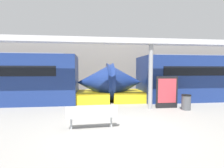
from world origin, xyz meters
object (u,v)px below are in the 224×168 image
object	(u,v)px
poster_board	(167,92)
train_left	(213,79)
trash_bin	(186,102)
support_column_near	(151,77)
bench_near	(92,115)

from	to	relation	value
poster_board	train_left	bearing A→B (deg)	28.84
trash_bin	support_column_near	bearing A→B (deg)	164.53
bench_near	poster_board	xyz separation A→B (m)	(4.23, 3.08, 0.38)
bench_near	train_left	bearing A→B (deg)	28.58
bench_near	poster_board	world-z (taller)	poster_board
bench_near	poster_board	distance (m)	5.25
train_left	trash_bin	bearing A→B (deg)	-140.83
bench_near	trash_bin	bearing A→B (deg)	22.53
support_column_near	bench_near	bearing A→B (deg)	-137.04
bench_near	support_column_near	distance (m)	4.60
train_left	bench_near	size ratio (longest dim) A/B	8.45
trash_bin	poster_board	size ratio (longest dim) A/B	0.46
trash_bin	train_left	bearing A→B (deg)	39.17
bench_near	support_column_near	xyz separation A→B (m)	(3.24, 3.02, 1.24)
train_left	bench_near	distance (m)	10.69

